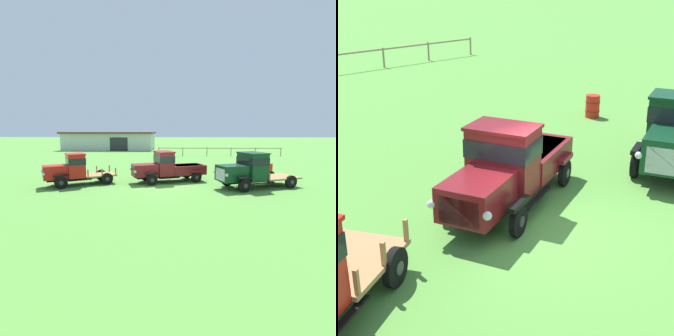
% 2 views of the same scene
% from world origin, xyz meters
% --- Properties ---
extents(ground_plane, '(240.00, 240.00, 0.00)m').
position_xyz_m(ground_plane, '(0.00, 0.00, 0.00)').
color(ground_plane, '#518E38').
extents(farm_shed, '(17.05, 8.92, 3.40)m').
position_xyz_m(farm_shed, '(-11.94, 33.66, 1.72)').
color(farm_shed, silver).
rests_on(farm_shed, ground).
extents(paddock_fence, '(17.85, 0.47, 1.22)m').
position_xyz_m(paddock_fence, '(7.16, 21.19, 0.89)').
color(paddock_fence, '#997F60').
rests_on(paddock_fence, ground).
extents(vintage_truck_foreground_near, '(4.88, 3.73, 2.16)m').
position_xyz_m(vintage_truck_foreground_near, '(-6.01, 0.12, 1.11)').
color(vintage_truck_foreground_near, black).
rests_on(vintage_truck_foreground_near, ground).
extents(vintage_truck_second_in_line, '(5.55, 3.40, 2.23)m').
position_xyz_m(vintage_truck_second_in_line, '(0.39, 1.55, 1.07)').
color(vintage_truck_second_in_line, black).
rests_on(vintage_truck_second_in_line, ground).
extents(vintage_truck_midrow_center, '(5.88, 3.71, 2.31)m').
position_xyz_m(vintage_truck_midrow_center, '(5.70, -0.27, 1.19)').
color(vintage_truck_midrow_center, black).
rests_on(vintage_truck_midrow_center, ground).
extents(oil_drum_beside_row, '(0.61, 0.61, 0.93)m').
position_xyz_m(oil_drum_beside_row, '(8.84, 5.14, 0.46)').
color(oil_drum_beside_row, red).
rests_on(oil_drum_beside_row, ground).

